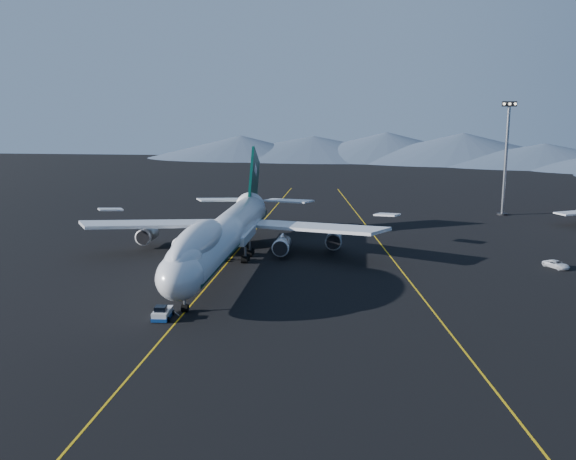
# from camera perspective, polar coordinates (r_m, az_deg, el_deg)

# --- Properties ---
(ground) EXTENTS (500.00, 500.00, 0.00)m
(ground) POSITION_cam_1_polar(r_m,az_deg,el_deg) (116.21, -5.63, -3.15)
(ground) COLOR black
(ground) RESTS_ON ground
(taxiway_line_main) EXTENTS (0.25, 220.00, 0.01)m
(taxiway_line_main) POSITION_cam_1_polar(r_m,az_deg,el_deg) (116.21, -5.63, -3.15)
(taxiway_line_main) COLOR gold
(taxiway_line_main) RESTS_ON ground
(taxiway_line_side) EXTENTS (28.08, 198.09, 0.01)m
(taxiway_line_side) POSITION_cam_1_polar(r_m,az_deg,el_deg) (123.52, 9.12, -2.38)
(taxiway_line_side) COLOR gold
(taxiway_line_side) RESTS_ON ground
(boeing_747) EXTENTS (59.62, 72.43, 19.37)m
(boeing_747) POSITION_cam_1_polar(r_m,az_deg,el_deg) (114.96, -5.68, -0.34)
(boeing_747) COLOR silver
(boeing_747) RESTS_ON ground
(pushback_tug) EXTENTS (2.70, 4.44, 1.88)m
(pushback_tug) POSITION_cam_1_polar(r_m,az_deg,el_deg) (89.25, -11.10, -7.34)
(pushback_tug) COLOR silver
(pushback_tug) RESTS_ON ground
(service_van) EXTENTS (4.55, 5.25, 1.34)m
(service_van) POSITION_cam_1_polar(r_m,az_deg,el_deg) (123.23, 22.74, -2.84)
(service_van) COLOR white
(service_van) RESTS_ON ground
(floodlight_mast) EXTENTS (3.62, 2.72, 29.33)m
(floodlight_mast) POSITION_cam_1_polar(r_m,az_deg,el_deg) (175.85, 18.80, 6.06)
(floodlight_mast) COLOR black
(floodlight_mast) RESTS_ON ground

